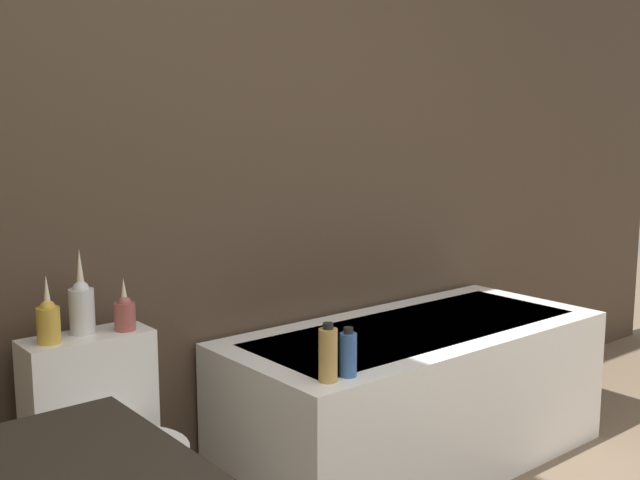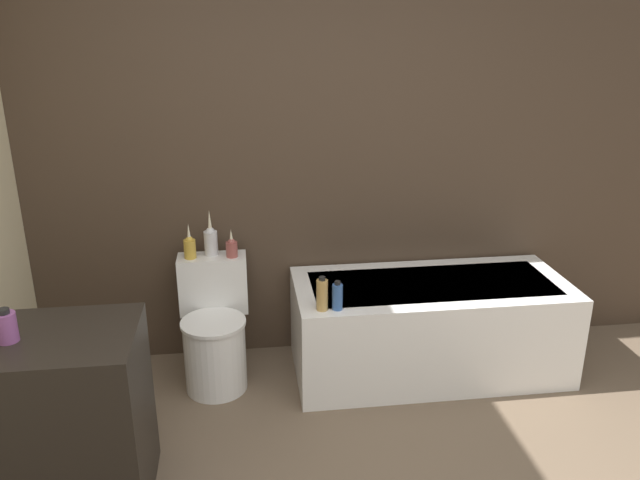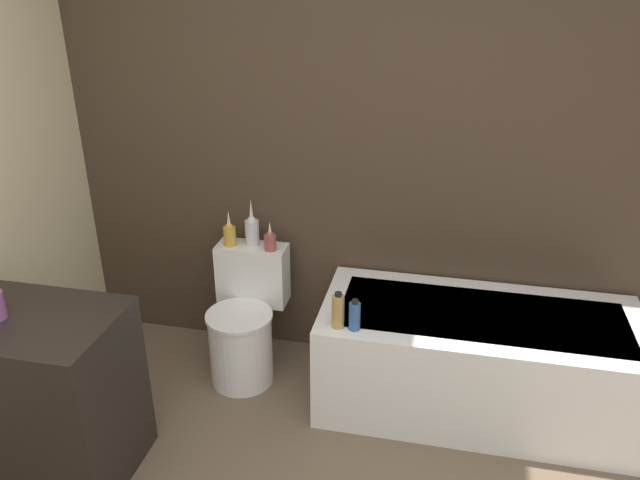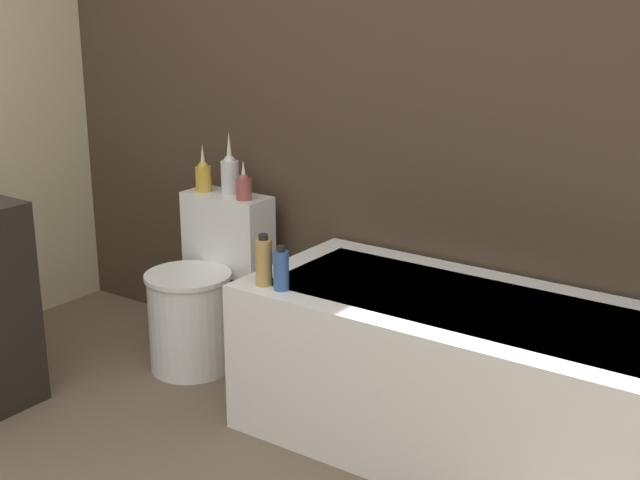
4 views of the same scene
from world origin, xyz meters
name	(u,v)px [view 1 (image 1 of 4)]	position (x,y,z in m)	size (l,w,h in m)	color
wall_back_tiled	(210,149)	(0.00, 2.15, 1.30)	(6.40, 0.06, 2.60)	#423326
bathtub	(415,394)	(0.70, 1.74, 0.29)	(1.63, 0.73, 0.58)	white
toilet	(116,476)	(-0.59, 1.77, 0.32)	(0.40, 0.54, 0.73)	white
vase_gold	(48,320)	(-0.71, 1.94, 0.80)	(0.07, 0.07, 0.21)	gold
vase_silver	(82,305)	(-0.59, 1.98, 0.82)	(0.08, 0.08, 0.28)	silver
vase_bronze	(125,312)	(-0.46, 1.93, 0.79)	(0.07, 0.07, 0.17)	#994C47
shampoo_bottle_tall	(328,354)	(0.01, 1.47, 0.67)	(0.06, 0.06, 0.19)	tan
shampoo_bottle_short	(348,354)	(0.09, 1.46, 0.65)	(0.06, 0.06, 0.16)	#335999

